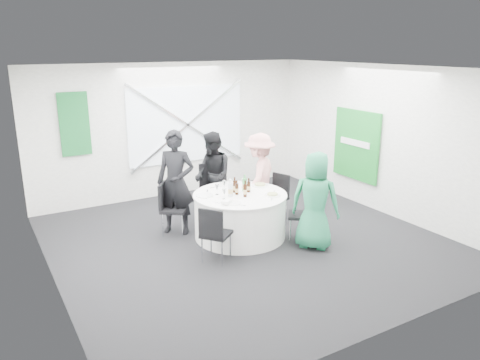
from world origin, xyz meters
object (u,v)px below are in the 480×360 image
person_man_back (213,175)px  green_water_bottle (245,185)px  chair_front_right (306,211)px  person_woman_pink (259,176)px  banquet_table (240,215)px  chair_back_left (169,204)px  chair_back_right (278,193)px  chair_back (212,185)px  clear_water_bottle (230,190)px  person_man_back_left (176,183)px  person_woman_green (315,201)px  chair_front_left (214,231)px

person_man_back → green_water_bottle: size_ratio=5.64×
chair_front_right → person_woman_pink: size_ratio=0.55×
banquet_table → chair_back_left: chair_back_left is taller
chair_back_right → chair_front_right: 1.06m
chair_back_right → chair_back: bearing=-152.2°
chair_back_left → person_woman_pink: (1.75, -0.10, 0.27)m
person_woman_pink → clear_water_bottle: size_ratio=5.66×
banquet_table → chair_back: 1.24m
chair_back_right → clear_water_bottle: 1.36m
chair_back_right → person_man_back_left: bearing=-120.8°
person_man_back → clear_water_bottle: (-0.27, -1.16, 0.06)m
chair_back → green_water_bottle: size_ratio=3.46×
person_man_back_left → chair_back_right: bearing=30.7°
chair_back_left → chair_back_right: 2.03m
person_man_back_left → banquet_table: bearing=0.0°
chair_back → chair_back_left: size_ratio=1.10×
person_woman_pink → green_water_bottle: person_woman_pink is taller
chair_back_left → clear_water_bottle: size_ratio=3.19×
chair_front_right → person_woman_pink: person_woman_pink is taller
chair_back → person_woman_green: size_ratio=0.63×
banquet_table → person_man_back: (0.07, 1.12, 0.42)m
clear_water_bottle → chair_back: bearing=76.3°
chair_front_right → person_man_back_left: size_ratio=0.49×
person_woman_pink → person_woman_green: size_ratio=1.02×
chair_back → person_man_back: person_man_back is taller
person_woman_pink → green_water_bottle: 0.84m
chair_front_left → person_woman_green: size_ratio=0.56×
chair_front_left → person_man_back: person_man_back is taller
person_man_back_left → clear_water_bottle: 0.99m
chair_front_left → person_man_back_left: size_ratio=0.49×
person_man_back_left → person_woman_green: size_ratio=1.14×
banquet_table → green_water_bottle: 0.52m
chair_back_left → chair_front_left: (0.14, -1.39, -0.02)m
banquet_table → person_man_back: 1.20m
clear_water_bottle → banquet_table: bearing=9.1°
green_water_bottle → chair_back_right: bearing=18.3°
chair_back_left → clear_water_bottle: (0.77, -0.76, 0.34)m
chair_back_left → chair_front_right: 2.30m
chair_back_right → person_man_back: size_ratio=0.53×
green_water_bottle → clear_water_bottle: bearing=-159.9°
banquet_table → clear_water_bottle: (-0.20, -0.03, 0.49)m
banquet_table → person_woman_green: size_ratio=1.00×
person_woman_pink → chair_back_right: bearing=96.7°
person_man_back_left → person_man_back: 0.99m
person_man_back_left → green_water_bottle: (0.98, -0.63, -0.02)m
person_man_back → person_woman_pink: person_man_back is taller
banquet_table → chair_front_left: (-0.83, -0.66, 0.13)m
chair_front_left → person_woman_pink: (1.62, 1.29, 0.29)m
chair_back_left → green_water_bottle: 1.33m
chair_back_right → person_man_back: 1.25m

